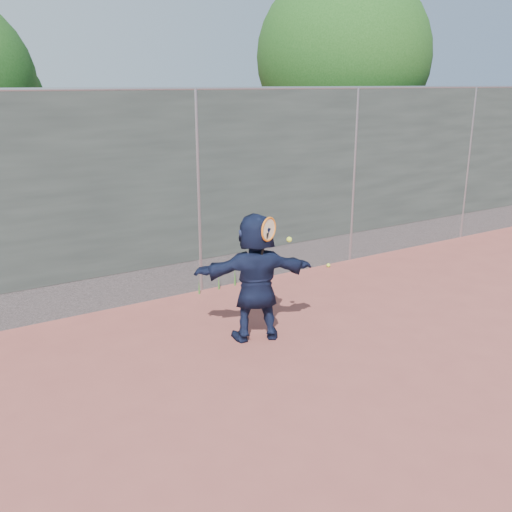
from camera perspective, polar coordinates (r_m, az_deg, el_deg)
ground at (r=6.24m, az=9.35°, el=-12.92°), size 80.00×80.00×0.00m
player at (r=6.97m, az=-0.00°, el=-2.11°), size 1.57×0.94×1.61m
ball_ground at (r=10.00m, az=7.25°, el=-0.93°), size 0.07×0.07×0.07m
fence at (r=8.48m, az=-5.82°, el=6.69°), size 20.00×0.06×3.03m
swing_action at (r=6.68m, az=1.46°, el=2.44°), size 0.49×0.16×0.51m
tree_right at (r=12.84m, az=9.19°, el=18.59°), size 3.78×3.60×5.39m
weed_clump at (r=8.88m, az=-3.50°, el=-2.46°), size 0.68×0.07×0.30m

